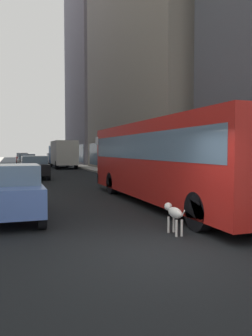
% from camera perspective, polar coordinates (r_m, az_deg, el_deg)
% --- Properties ---
extents(ground_plane, '(120.00, 120.00, 0.00)m').
position_cam_1_polar(ground_plane, '(41.11, -14.85, 0.08)').
color(ground_plane, black).
extents(sidewalk_right, '(2.40, 110.00, 0.15)m').
position_cam_1_polar(sidewalk_right, '(41.88, -7.05, 0.32)').
color(sidewalk_right, '#ADA89E').
rests_on(sidewalk_right, ground).
extents(building_right_far, '(11.58, 16.31, 40.99)m').
position_cam_1_polar(building_right_far, '(55.80, -2.62, 22.34)').
color(building_right_far, slate).
rests_on(building_right_far, ground).
extents(transit_bus, '(2.78, 11.53, 3.05)m').
position_cam_1_polar(transit_bus, '(12.84, 6.97, 1.83)').
color(transit_bus, red).
rests_on(transit_bus, ground).
extents(car_silver_sedan, '(1.83, 4.77, 1.62)m').
position_cam_1_polar(car_silver_sedan, '(38.10, -16.37, 1.08)').
color(car_silver_sedan, '#B7BABF').
rests_on(car_silver_sedan, ground).
extents(car_white_van, '(1.71, 4.54, 1.62)m').
position_cam_1_polar(car_white_van, '(48.44, -12.14, 1.52)').
color(car_white_van, silver).
rests_on(car_white_van, ground).
extents(car_red_coupe, '(1.70, 4.73, 1.62)m').
position_cam_1_polar(car_red_coupe, '(52.48, -17.03, 1.57)').
color(car_red_coupe, red).
rests_on(car_red_coupe, ground).
extents(car_blue_hatchback, '(1.73, 4.14, 1.62)m').
position_cam_1_polar(car_blue_hatchback, '(10.56, -18.82, -3.77)').
color(car_blue_hatchback, '#4C6BB7').
rests_on(car_blue_hatchback, ground).
extents(car_black_suv, '(1.86, 4.65, 1.62)m').
position_cam_1_polar(car_black_suv, '(25.26, -15.16, 0.17)').
color(car_black_suv, black).
rests_on(car_black_suv, ground).
extents(box_truck, '(2.30, 7.50, 3.05)m').
position_cam_1_polar(box_truck, '(39.11, -10.56, 2.43)').
color(box_truck, '#19519E').
rests_on(box_truck, ground).
extents(dalmatian_dog, '(0.22, 0.96, 0.72)m').
position_cam_1_polar(dalmatian_dog, '(8.40, 8.03, -7.48)').
color(dalmatian_dog, white).
rests_on(dalmatian_dog, ground).
extents(traffic_light_near, '(0.24, 0.40, 3.40)m').
position_cam_1_polar(traffic_light_near, '(12.61, 18.80, 4.67)').
color(traffic_light_near, black).
rests_on(traffic_light_near, sidewalk_right).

